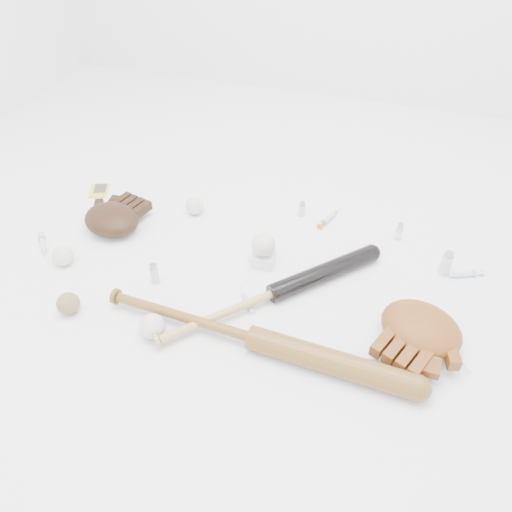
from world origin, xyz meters
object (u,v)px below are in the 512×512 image
(bat_dark, at_px, (273,293))
(glove_dark, at_px, (112,219))
(bat_wood, at_px, (253,338))
(pedestal, at_px, (263,258))

(bat_dark, distance_m, glove_dark, 0.67)
(bat_wood, bearing_deg, pedestal, 105.73)
(bat_dark, bearing_deg, bat_wood, -138.00)
(glove_dark, bearing_deg, bat_dark, 0.75)
(bat_dark, height_order, pedestal, bat_dark)
(bat_dark, bearing_deg, glove_dark, 119.01)
(bat_dark, height_order, bat_wood, bat_wood)
(pedestal, bearing_deg, bat_dark, -62.30)
(bat_dark, bearing_deg, pedestal, 70.46)
(bat_wood, height_order, glove_dark, glove_dark)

